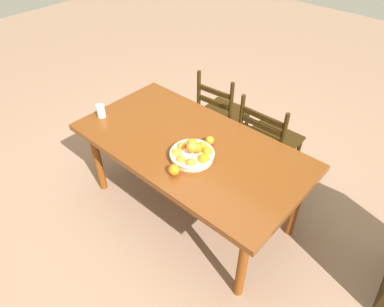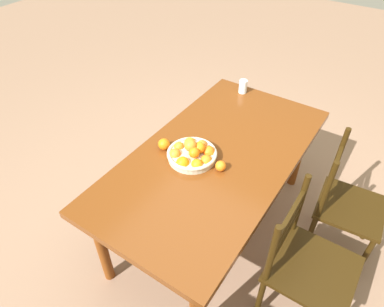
{
  "view_description": "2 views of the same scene",
  "coord_description": "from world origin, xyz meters",
  "px_view_note": "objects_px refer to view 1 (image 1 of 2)",
  "views": [
    {
      "loc": [
        1.35,
        -1.49,
        2.32
      ],
      "look_at": [
        0.12,
        -0.11,
        0.76
      ],
      "focal_mm": 32.24,
      "sensor_mm": 36.0,
      "label": 1
    },
    {
      "loc": [
        1.48,
        0.8,
        2.19
      ],
      "look_at": [
        0.12,
        -0.11,
        0.76
      ],
      "focal_mm": 32.19,
      "sensor_mm": 36.0,
      "label": 2
    }
  ],
  "objects_px": {
    "chair_near_window": "(268,141)",
    "chair_by_cabinet": "(221,115)",
    "dining_table": "(190,151)",
    "orange_loose_0": "(174,170)",
    "fruit_bowl": "(192,153)",
    "orange_loose_1": "(210,140)",
    "drinking_glass": "(101,111)"
  },
  "relations": [
    {
      "from": "chair_near_window",
      "to": "chair_by_cabinet",
      "type": "bearing_deg",
      "value": -6.63
    },
    {
      "from": "dining_table",
      "to": "chair_near_window",
      "type": "relative_size",
      "value": 1.99
    },
    {
      "from": "orange_loose_0",
      "to": "chair_by_cabinet",
      "type": "bearing_deg",
      "value": 112.36
    },
    {
      "from": "fruit_bowl",
      "to": "orange_loose_0",
      "type": "relative_size",
      "value": 4.15
    },
    {
      "from": "fruit_bowl",
      "to": "orange_loose_0",
      "type": "distance_m",
      "value": 0.21
    },
    {
      "from": "dining_table",
      "to": "chair_near_window",
      "type": "height_order",
      "value": "chair_near_window"
    },
    {
      "from": "chair_by_cabinet",
      "to": "orange_loose_1",
      "type": "relative_size",
      "value": 13.58
    },
    {
      "from": "dining_table",
      "to": "fruit_bowl",
      "type": "xyz_separation_m",
      "value": [
        0.12,
        -0.11,
        0.11
      ]
    },
    {
      "from": "chair_near_window",
      "to": "drinking_glass",
      "type": "bearing_deg",
      "value": 42.93
    },
    {
      "from": "orange_loose_0",
      "to": "orange_loose_1",
      "type": "height_order",
      "value": "orange_loose_0"
    },
    {
      "from": "chair_by_cabinet",
      "to": "fruit_bowl",
      "type": "distance_m",
      "value": 1.07
    },
    {
      "from": "orange_loose_0",
      "to": "drinking_glass",
      "type": "xyz_separation_m",
      "value": [
        -0.93,
        0.1,
        0.02
      ]
    },
    {
      "from": "dining_table",
      "to": "drinking_glass",
      "type": "height_order",
      "value": "drinking_glass"
    },
    {
      "from": "dining_table",
      "to": "fruit_bowl",
      "type": "height_order",
      "value": "fruit_bowl"
    },
    {
      "from": "chair_near_window",
      "to": "drinking_glass",
      "type": "xyz_separation_m",
      "value": [
        -1.03,
        -0.97,
        0.34
      ]
    },
    {
      "from": "chair_by_cabinet",
      "to": "orange_loose_1",
      "type": "distance_m",
      "value": 0.9
    },
    {
      "from": "dining_table",
      "to": "chair_by_cabinet",
      "type": "height_order",
      "value": "chair_by_cabinet"
    },
    {
      "from": "fruit_bowl",
      "to": "chair_near_window",
      "type": "bearing_deg",
      "value": 81.4
    },
    {
      "from": "orange_loose_0",
      "to": "orange_loose_1",
      "type": "relative_size",
      "value": 1.16
    },
    {
      "from": "chair_near_window",
      "to": "orange_loose_0",
      "type": "height_order",
      "value": "chair_near_window"
    },
    {
      "from": "fruit_bowl",
      "to": "drinking_glass",
      "type": "height_order",
      "value": "fruit_bowl"
    },
    {
      "from": "fruit_bowl",
      "to": "drinking_glass",
      "type": "relative_size",
      "value": 2.96
    },
    {
      "from": "chair_by_cabinet",
      "to": "fruit_bowl",
      "type": "bearing_deg",
      "value": 110.89
    },
    {
      "from": "chair_near_window",
      "to": "chair_by_cabinet",
      "type": "relative_size",
      "value": 0.99
    },
    {
      "from": "dining_table",
      "to": "fruit_bowl",
      "type": "relative_size",
      "value": 5.55
    },
    {
      "from": "orange_loose_0",
      "to": "drinking_glass",
      "type": "distance_m",
      "value": 0.93
    },
    {
      "from": "orange_loose_0",
      "to": "drinking_glass",
      "type": "height_order",
      "value": "drinking_glass"
    },
    {
      "from": "dining_table",
      "to": "chair_by_cabinet",
      "type": "bearing_deg",
      "value": 111.58
    },
    {
      "from": "dining_table",
      "to": "chair_by_cabinet",
      "type": "xyz_separation_m",
      "value": [
        -0.32,
        0.81,
        -0.22
      ]
    },
    {
      "from": "orange_loose_0",
      "to": "orange_loose_1",
      "type": "distance_m",
      "value": 0.41
    },
    {
      "from": "dining_table",
      "to": "orange_loose_0",
      "type": "xyz_separation_m",
      "value": [
        0.14,
        -0.31,
        0.11
      ]
    },
    {
      "from": "fruit_bowl",
      "to": "chair_by_cabinet",
      "type": "bearing_deg",
      "value": 115.62
    }
  ]
}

